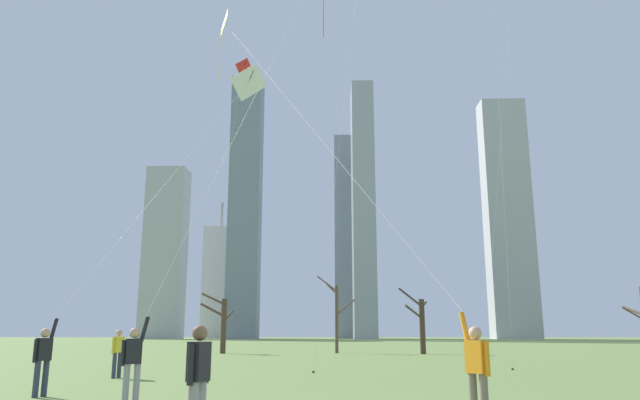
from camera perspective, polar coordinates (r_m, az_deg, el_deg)
kite_flyer_far_back_yellow at (r=12.54m, az=6.26°, el=-4.04°), size 6.87×10.80×13.66m
kite_flyer_midfield_right_white at (r=17.38m, az=-19.48°, el=-5.99°), size 4.74×6.72×11.48m
kite_flyer_foreground_left_purple at (r=14.13m, az=-12.87°, el=-4.71°), size 5.15×1.97×12.74m
bystander_far_off_by_trees at (r=22.05m, az=-18.92°, el=-13.61°), size 0.35×0.45×1.62m
bystander_strolling_midfield at (r=8.79m, az=-11.68°, el=-16.41°), size 0.30×0.49×1.62m
distant_kite_drifting_left_red at (r=42.24m, az=-7.61°, el=11.29°), size 2.34×3.86×20.42m
bare_tree_right_of_center at (r=45.98m, az=-9.40°, el=-11.53°), size 2.37×2.83×4.43m
bare_tree_leftmost at (r=46.35m, az=1.61°, el=-11.01°), size 3.02×1.48×5.89m
bare_tree_rightmost at (r=44.77m, az=9.72°, el=-11.58°), size 2.26×2.72×4.81m
skyline_mid_tower_right at (r=147.17m, az=4.19°, el=-0.84°), size 5.40×11.90×63.28m
skyline_tall_tower at (r=161.42m, az=3.35°, el=-3.36°), size 10.91×6.68×61.38m
skyline_short_annex at (r=152.36m, az=-14.72°, el=-4.87°), size 9.60×7.70×42.29m
skyline_slender_spire at (r=151.60m, az=-7.22°, el=-0.38°), size 7.75×7.22×67.12m
skyline_mid_tower_left at (r=157.12m, az=17.67°, el=-1.47°), size 11.22×6.41×60.91m
skyline_wide_slab at (r=167.05m, az=-9.69°, el=-7.82°), size 8.37×7.84×37.67m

